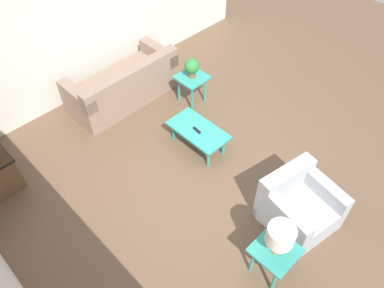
{
  "coord_description": "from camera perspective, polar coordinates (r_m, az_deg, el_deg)",
  "views": [
    {
      "loc": [
        -2.37,
        2.79,
        4.56
      ],
      "look_at": [
        0.26,
        0.21,
        0.55
      ],
      "focal_mm": 35.0,
      "sensor_mm": 36.0,
      "label": 1
    }
  ],
  "objects": [
    {
      "name": "wall_right",
      "position": [
        6.89,
        -16.04,
        17.88
      ],
      "size": [
        0.12,
        7.2,
        2.7
      ],
      "color": "silver",
      "rests_on": "ground_plane"
    },
    {
      "name": "sofa",
      "position": [
        6.93,
        -10.31,
        8.73
      ],
      "size": [
        0.89,
        1.99,
        0.82
      ],
      "rotation": [
        0.0,
        0.0,
        1.58
      ],
      "color": "gray",
      "rests_on": "ground_plane"
    },
    {
      "name": "potted_plant",
      "position": [
        6.51,
        -0.01,
        11.67
      ],
      "size": [
        0.26,
        0.26,
        0.35
      ],
      "color": "brown",
      "rests_on": "side_table_plant"
    },
    {
      "name": "side_table_plant",
      "position": [
        6.69,
        -0.01,
        9.6
      ],
      "size": [
        0.5,
        0.5,
        0.55
      ],
      "color": "teal",
      "rests_on": "ground_plane"
    },
    {
      "name": "side_table_lamp",
      "position": [
        4.67,
        12.44,
        -15.96
      ],
      "size": [
        0.5,
        0.5,
        0.55
      ],
      "color": "teal",
      "rests_on": "ground_plane"
    },
    {
      "name": "ground_plane",
      "position": [
        5.84,
        3.26,
        -3.97
      ],
      "size": [
        14.0,
        14.0,
        0.0
      ],
      "primitive_type": "plane",
      "color": "brown"
    },
    {
      "name": "armchair",
      "position": [
        5.27,
        15.77,
        -9.01
      ],
      "size": [
        1.0,
        0.99,
        0.78
      ],
      "rotation": [
        0.0,
        0.0,
        -1.74
      ],
      "color": "#A8ADB2",
      "rests_on": "ground_plane"
    },
    {
      "name": "coffee_table",
      "position": [
        5.92,
        0.94,
        1.9
      ],
      "size": [
        0.98,
        0.53,
        0.38
      ],
      "color": "teal",
      "rests_on": "ground_plane"
    },
    {
      "name": "remote_control",
      "position": [
        5.86,
        0.74,
        2.13
      ],
      "size": [
        0.16,
        0.06,
        0.02
      ],
      "color": "black",
      "rests_on": "coffee_table"
    },
    {
      "name": "table_lamp",
      "position": [
        4.33,
        13.3,
        -13.58
      ],
      "size": [
        0.32,
        0.32,
        0.45
      ],
      "color": "#997F4C",
      "rests_on": "side_table_lamp"
    }
  ]
}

